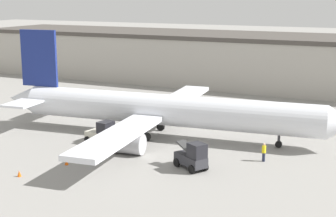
{
  "coord_description": "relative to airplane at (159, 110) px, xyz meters",
  "views": [
    {
      "loc": [
        23.67,
        -49.39,
        15.47
      ],
      "look_at": [
        0.0,
        0.0,
        3.22
      ],
      "focal_mm": 55.0,
      "sensor_mm": 36.0,
      "label": 1
    }
  ],
  "objects": [
    {
      "name": "ground_plane",
      "position": [
        1.05,
        0.11,
        -3.0
      ],
      "size": [
        400.0,
        400.0,
        0.0
      ],
      "primitive_type": "plane",
      "color": "gray"
    },
    {
      "name": "terminal_building",
      "position": [
        -11.36,
        36.08,
        1.37
      ],
      "size": [
        81.06,
        17.33,
        8.72
      ],
      "color": "#ADA89E",
      "rests_on": "ground_plane"
    },
    {
      "name": "safety_cone_near",
      "position": [
        -5.12,
        -16.83,
        -2.72
      ],
      "size": [
        0.36,
        0.36,
        0.55
      ],
      "color": "#EF590F",
      "rests_on": "ground_plane"
    },
    {
      "name": "belt_loader_truck",
      "position": [
        7.68,
        -8.64,
        -1.81
      ],
      "size": [
        3.59,
        3.05,
        2.6
      ],
      "rotation": [
        0.0,
        0.0,
        -0.53
      ],
      "color": "#2D2D33",
      "rests_on": "ground_plane"
    },
    {
      "name": "safety_cone_far",
      "position": [
        -3.33,
        -12.49,
        -2.72
      ],
      "size": [
        0.36,
        0.36,
        0.55
      ],
      "color": "#EF590F",
      "rests_on": "ground_plane"
    },
    {
      "name": "airplane",
      "position": [
        0.0,
        0.0,
        0.0
      ],
      "size": [
        40.16,
        34.51,
        11.39
      ],
      "rotation": [
        0.0,
        0.0,
        0.11
      ],
      "color": "silver",
      "rests_on": "ground_plane"
    },
    {
      "name": "ground_crew_worker",
      "position": [
        12.85,
        -3.63,
        -2.05
      ],
      "size": [
        0.39,
        0.39,
        1.78
      ],
      "rotation": [
        0.0,
        0.0,
        1.35
      ],
      "color": "#1E2338",
      "rests_on": "ground_plane"
    },
    {
      "name": "baggage_tug",
      "position": [
        -4.3,
        -4.92,
        -1.92
      ],
      "size": [
        3.14,
        2.48,
        2.38
      ],
      "rotation": [
        0.0,
        0.0,
        -0.16
      ],
      "color": "beige",
      "rests_on": "ground_plane"
    }
  ]
}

